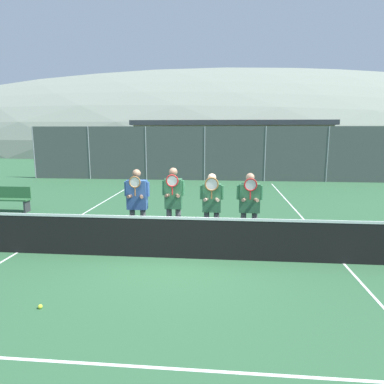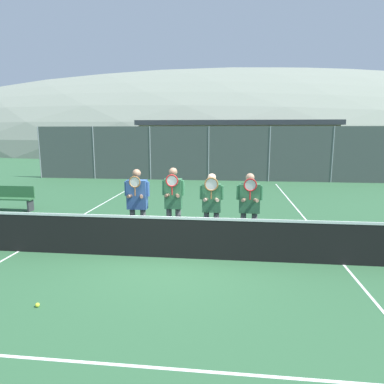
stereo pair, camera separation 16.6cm
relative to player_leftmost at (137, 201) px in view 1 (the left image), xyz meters
name	(u,v)px [view 1 (the left image)]	position (x,y,z in m)	size (l,w,h in m)	color
ground_plane	(173,258)	(0.98, -0.82, -1.08)	(120.00, 120.00, 0.00)	#2D5B38
hill_distant	(218,145)	(0.98, 60.03, -1.08)	(133.88, 74.38, 26.03)	gray
clubhouse_building	(231,143)	(2.58, 20.28, 0.70)	(15.15, 5.50, 3.52)	tan
fence_back	(205,154)	(0.98, 11.14, 0.41)	(19.87, 0.06, 2.98)	gray
tennis_net	(173,237)	(0.98, -0.82, -0.61)	(9.66, 0.09, 1.03)	gray
court_line_left_sideline	(74,219)	(-2.60, 2.18, -1.08)	(0.05, 16.00, 0.01)	white
court_line_right_sideline	(309,225)	(4.57, 2.18, -1.08)	(0.05, 16.00, 0.01)	white
court_line_service_near	(130,366)	(0.98, -4.32, -1.08)	(7.18, 0.05, 0.01)	white
player_leftmost	(137,201)	(0.00, 0.00, 0.00)	(0.61, 0.34, 1.84)	#56565B
player_center_left	(173,201)	(0.86, 0.08, 0.01)	(0.54, 0.34, 1.88)	#56565B
player_center_right	(212,204)	(1.77, 0.08, -0.05)	(0.56, 0.34, 1.75)	#56565B
player_rightmost	(249,204)	(2.65, 0.05, -0.04)	(0.61, 0.34, 1.78)	#56565B
car_far_left	(110,160)	(-5.37, 13.98, -0.23)	(4.28, 1.94, 1.66)	silver
car_left_of_center	(185,160)	(-0.38, 13.55, -0.18)	(4.08, 2.04, 1.77)	#285638
car_center	(267,160)	(4.72, 13.51, -0.14)	(4.49, 1.95, 1.87)	slate
car_right_of_center	(358,161)	(10.16, 13.69, -0.16)	(4.76, 2.06, 1.81)	black
bench_courtside	(8,198)	(-5.29, 3.03, -0.63)	(1.53, 0.36, 0.85)	#2D6038
tennis_ball_on_court	(40,307)	(-0.77, -3.14, -1.05)	(0.07, 0.07, 0.07)	#CCDB33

